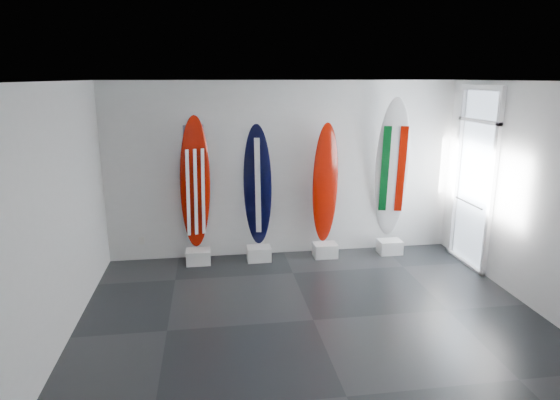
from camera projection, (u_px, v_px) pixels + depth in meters
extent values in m
plane|color=black|center=(313.00, 320.00, 6.17)|extent=(6.00, 6.00, 0.00)
plane|color=white|center=(318.00, 81.00, 5.42)|extent=(6.00, 6.00, 0.00)
plane|color=white|center=(284.00, 170.00, 8.19)|extent=(6.00, 0.00, 6.00)
plane|color=white|center=(391.00, 301.00, 3.40)|extent=(6.00, 0.00, 6.00)
plane|color=white|center=(55.00, 219.00, 5.37)|extent=(0.00, 5.00, 5.00)
plane|color=white|center=(541.00, 199.00, 6.22)|extent=(0.00, 5.00, 5.00)
cube|color=white|center=(198.00, 257.00, 8.02)|extent=(0.40, 0.30, 0.24)
ellipsoid|color=#900D02|center=(195.00, 184.00, 7.80)|extent=(0.56, 0.39, 2.24)
cube|color=white|center=(259.00, 254.00, 8.16)|extent=(0.40, 0.30, 0.24)
ellipsoid|color=black|center=(258.00, 186.00, 7.97)|extent=(0.51, 0.33, 2.09)
cube|color=white|center=(325.00, 250.00, 8.32)|extent=(0.40, 0.30, 0.24)
ellipsoid|color=#900D02|center=(325.00, 184.00, 8.13)|extent=(0.49, 0.25, 2.09)
cube|color=white|center=(390.00, 247.00, 8.49)|extent=(0.40, 0.30, 0.24)
ellipsoid|color=white|center=(392.00, 170.00, 8.24)|extent=(0.69, 0.65, 2.52)
cube|color=silver|center=(142.00, 241.00, 8.11)|extent=(0.09, 0.02, 0.13)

